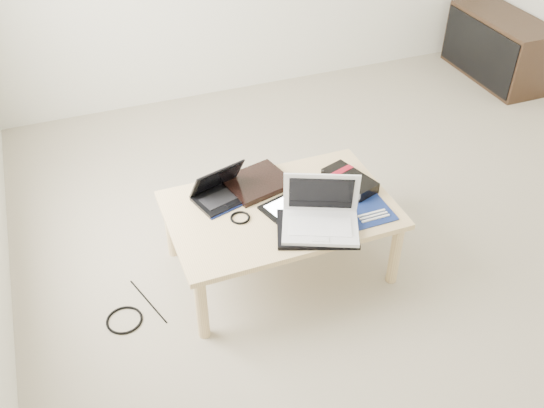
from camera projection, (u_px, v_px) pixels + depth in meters
name	position (u px, v px, depth m)	size (l,w,h in m)	color
ground	(390.00, 238.00, 3.39)	(4.00, 4.00, 0.00)	#AC9F8B
coffee_table	(280.00, 215.00, 2.99)	(1.10, 0.70, 0.40)	#DDC085
media_cabinet	(498.00, 47.00, 4.79)	(0.41, 0.90, 0.50)	#362416
book	(257.00, 183.00, 3.10)	(0.36, 0.32, 0.03)	black
netbook	(222.00, 192.00, 3.00)	(0.32, 0.27, 0.18)	black
tablet	(289.00, 207.00, 2.96)	(0.29, 0.25, 0.01)	black
remote	(312.00, 190.00, 3.06)	(0.08, 0.23, 0.02)	silver
neoprene_sleeve	(317.00, 229.00, 2.82)	(0.37, 0.27, 0.02)	black
white_laptop	(320.00, 216.00, 2.80)	(0.42, 0.37, 0.25)	silver
motherboard	(360.00, 206.00, 2.97)	(0.26, 0.32, 0.01)	#0C1C52
gpu_box	(350.00, 181.00, 3.09)	(0.22, 0.31, 0.06)	black
cable_coil	(240.00, 218.00, 2.89)	(0.10, 0.10, 0.01)	black
floor_cable_coil	(124.00, 320.00, 2.91)	(0.18, 0.18, 0.01)	black
floor_cable_trail	(148.00, 301.00, 3.01)	(0.01, 0.01, 0.36)	black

